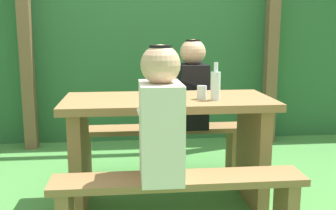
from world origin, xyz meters
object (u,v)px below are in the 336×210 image
at_px(bench_far, 161,140).
at_px(cell_phone, 174,98).
at_px(person_black_coat, 193,87).
at_px(drinking_glass, 202,92).
at_px(bottle_left, 216,85).
at_px(bench_near, 179,197).
at_px(person_white_shirt, 161,118).
at_px(picnic_table, 168,133).

bearing_deg(bench_far, cell_phone, -86.29).
height_order(bench_far, person_black_coat, person_black_coat).
distance_m(person_black_coat, drinking_glass, 0.65).
bearing_deg(bottle_left, bench_far, 113.35).
xyz_separation_m(bench_near, bench_far, (0.00, 1.15, 0.00)).
height_order(bench_near, person_black_coat, person_black_coat).
xyz_separation_m(bench_near, cell_phone, (0.04, 0.54, 0.46)).
height_order(bench_far, bottle_left, bottle_left).
bearing_deg(bench_far, person_white_shirt, -94.95).
distance_m(picnic_table, bench_far, 0.61).
bearing_deg(bench_near, drinking_glass, 66.77).
bearing_deg(drinking_glass, person_white_shirt, -122.18).
distance_m(bench_near, cell_phone, 0.71).
xyz_separation_m(drinking_glass, cell_phone, (-0.18, 0.03, -0.04)).
xyz_separation_m(bench_near, drinking_glass, (0.22, 0.51, 0.50)).
bearing_deg(cell_phone, drinking_glass, -0.52).
bearing_deg(cell_phone, picnic_table, 149.26).
relative_size(person_black_coat, cell_phone, 5.14).
xyz_separation_m(drinking_glass, bottle_left, (0.08, -0.05, 0.06)).
relative_size(bench_far, drinking_glass, 15.59).
height_order(person_white_shirt, drinking_glass, person_white_shirt).
height_order(bench_near, bench_far, same).
bearing_deg(person_black_coat, bottle_left, -87.07).
bearing_deg(bench_far, picnic_table, -90.00).
xyz_separation_m(person_black_coat, bottle_left, (0.04, -0.69, 0.11)).
xyz_separation_m(bench_far, person_white_shirt, (-0.10, -1.15, 0.45)).
bearing_deg(person_black_coat, cell_phone, -110.22).
height_order(drinking_glass, bottle_left, bottle_left).
bearing_deg(person_black_coat, drinking_glass, -94.07).
xyz_separation_m(bench_far, person_black_coat, (0.26, -0.00, 0.45)).
height_order(picnic_table, bottle_left, bottle_left).
bearing_deg(picnic_table, drinking_glass, -17.58).
height_order(picnic_table, bench_far, picnic_table).
bearing_deg(person_white_shirt, bench_near, -1.91).
relative_size(person_black_coat, drinking_glass, 8.01).
distance_m(drinking_glass, cell_phone, 0.19).
bearing_deg(cell_phone, person_black_coat, 80.19).
xyz_separation_m(bench_near, person_white_shirt, (-0.10, 0.00, 0.45)).
bearing_deg(bench_far, bottle_left, -66.65).
height_order(drinking_glass, cell_phone, drinking_glass).
bearing_deg(bench_near, person_white_shirt, 178.09).
height_order(bench_near, bottle_left, bottle_left).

